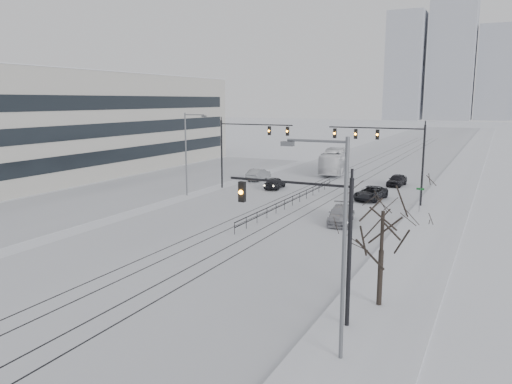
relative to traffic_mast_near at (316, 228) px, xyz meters
name	(u,v)px	position (x,y,z in m)	size (l,w,h in m)	color
ground	(48,328)	(-10.79, -6.00, -4.56)	(500.00, 500.00, 0.00)	silver
road	(366,169)	(-10.79, 54.00, -4.55)	(22.00, 260.00, 0.02)	silver
sidewalk_east	(462,174)	(2.71, 54.00, -4.48)	(5.00, 260.00, 0.16)	silver
curb	(443,173)	(0.26, 54.00, -4.50)	(0.10, 260.00, 0.12)	gray
parking_strip	(159,184)	(-30.79, 29.00, -4.55)	(14.00, 60.00, 0.03)	silver
tram_rails	(324,190)	(-10.79, 34.00, -4.54)	(5.30, 180.00, 0.01)	black
office_building	(52,124)	(-48.76, 29.00, 2.50)	(20.20, 62.20, 14.11)	#AEABA4
skyline	(480,60)	(-5.77, 267.63, 26.08)	(96.00, 48.00, 72.00)	#9EA2AD
traffic_mast_near	(316,228)	(0.00, 0.00, 0.00)	(6.10, 0.37, 7.00)	black
traffic_mast_ne	(389,147)	(-2.64, 29.00, 1.20)	(9.60, 0.37, 8.00)	black
traffic_mast_nw	(244,142)	(-19.31, 30.00, 1.01)	(9.10, 0.37, 8.00)	black
street_light_east	(337,235)	(1.91, -3.00, 0.65)	(2.73, 0.25, 9.00)	#595B60
street_light_west	(188,148)	(-22.99, 24.00, 0.65)	(2.73, 0.25, 9.00)	#595B60
bare_tree	(383,221)	(2.41, 3.00, -0.07)	(4.40, 4.40, 6.10)	black
median_fence	(292,201)	(-10.79, 24.00, -4.04)	(0.06, 24.00, 1.00)	black
street_sign	(420,196)	(1.01, 26.00, -2.96)	(0.70, 0.06, 2.40)	#595B60
sedan_sb_inner	(275,183)	(-16.28, 32.04, -3.87)	(1.65, 4.09, 1.39)	black
sedan_sb_outer	(258,175)	(-20.79, 36.90, -3.80)	(1.62, 4.64, 1.53)	#919498
sedan_nb_front	(371,193)	(-4.53, 30.38, -3.86)	(2.34, 5.07, 1.41)	black
sedan_nb_right	(341,215)	(-4.40, 19.26, -3.83)	(2.05, 5.05, 1.47)	#9A9BA1
sedan_nb_far	(397,180)	(-3.72, 40.41, -3.85)	(1.69, 4.19, 1.43)	black
box_truck	(334,161)	(-14.03, 47.69, -2.91)	(2.78, 11.90, 3.31)	white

